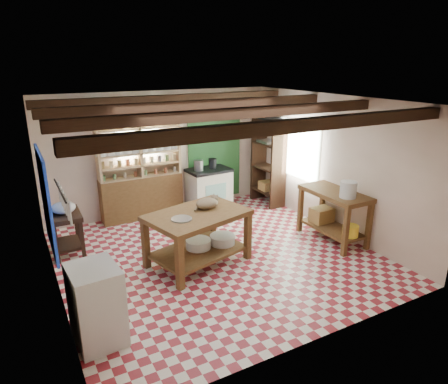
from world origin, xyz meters
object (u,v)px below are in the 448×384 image
white_cabinet (96,305)px  right_counter (333,216)px  work_table (198,238)px  stove (209,189)px  cat (207,203)px  prep_table (67,233)px

white_cabinet → right_counter: bearing=5.8°
work_table → stove: stove is taller
white_cabinet → right_counter: (4.40, 0.80, -0.01)m
work_table → cat: (0.23, 0.11, 0.52)m
work_table → white_cabinet: size_ratio=1.61×
right_counter → cat: 2.43m
white_cabinet → cat: 2.49m
stove → right_counter: bearing=-67.8°
work_table → cat: size_ratio=4.08×
work_table → prep_table: 2.29m
work_table → right_counter: bearing=-22.9°
white_cabinet → stove: bearing=42.7°
stove → white_cabinet: size_ratio=0.97×
work_table → white_cabinet: 2.19m
stove → prep_table: size_ratio=1.25×
work_table → white_cabinet: (-1.84, -1.18, 0.04)m
right_counter → stove: bearing=115.7°
prep_table → cat: (2.05, -1.27, 0.59)m
right_counter → cat: cat is taller
stove → prep_table: bearing=-168.1°
white_cabinet → right_counter: 4.47m
stove → white_cabinet: (-3.16, -3.41, 0.03)m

